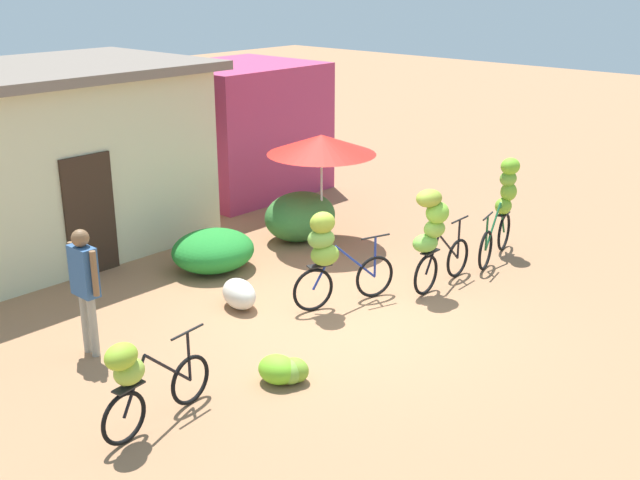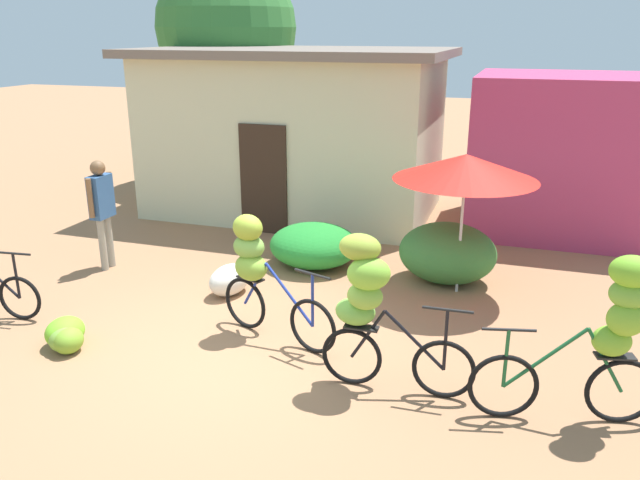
# 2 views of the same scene
# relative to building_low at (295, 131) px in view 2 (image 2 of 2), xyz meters

# --- Properties ---
(ground_plane) EXTENTS (60.00, 60.00, 0.00)m
(ground_plane) POSITION_rel_building_low_xyz_m (1.50, -5.90, -1.64)
(ground_plane) COLOR #9F704D
(building_low) EXTENTS (6.02, 3.82, 3.25)m
(building_low) POSITION_rel_building_low_xyz_m (0.00, 0.00, 0.00)
(building_low) COLOR beige
(building_low) RESTS_ON ground
(shop_pink) EXTENTS (3.20, 2.80, 2.84)m
(shop_pink) POSITION_rel_building_low_xyz_m (5.12, 0.32, -0.22)
(shop_pink) COLOR #B23763
(shop_pink) RESTS_ON ground
(tree_behind_building) EXTENTS (3.26, 3.26, 5.27)m
(tree_behind_building) POSITION_rel_building_low_xyz_m (-2.43, 2.01, 1.97)
(tree_behind_building) COLOR brown
(tree_behind_building) RESTS_ON ground
(hedge_bush_front_left) EXTENTS (1.42, 1.32, 0.67)m
(hedge_bush_front_left) POSITION_rel_building_low_xyz_m (1.43, -3.02, -1.30)
(hedge_bush_front_left) COLOR #24872F
(hedge_bush_front_left) RESTS_ON ground
(hedge_bush_front_right) EXTENTS (1.44, 1.19, 0.90)m
(hedge_bush_front_right) POSITION_rel_building_low_xyz_m (3.52, -3.04, -1.19)
(hedge_bush_front_right) COLOR #397735
(hedge_bush_front_right) RESTS_ON ground
(market_umbrella) EXTENTS (1.97, 1.97, 2.00)m
(market_umbrella) POSITION_rel_building_low_xyz_m (3.72, -3.39, 0.18)
(market_umbrella) COLOR beige
(market_umbrella) RESTS_ON ground
(bicycle_near_pile) EXTENTS (1.66, 0.64, 1.52)m
(bicycle_near_pile) POSITION_rel_building_low_xyz_m (1.56, -5.51, -0.75)
(bicycle_near_pile) COLOR black
(bicycle_near_pile) RESTS_ON ground
(bicycle_center_loaded) EXTENTS (1.60, 0.53, 1.67)m
(bicycle_center_loaded) POSITION_rel_building_low_xyz_m (3.13, -6.26, -0.64)
(bicycle_center_loaded) COLOR black
(bicycle_center_loaded) RESTS_ON ground
(bicycle_by_shop) EXTENTS (1.74, 0.52, 1.72)m
(bicycle_by_shop) POSITION_rel_building_low_xyz_m (5.34, -6.21, -0.65)
(bicycle_by_shop) COLOR black
(bicycle_by_shop) RESTS_ON ground
(banana_pile_on_ground) EXTENTS (0.56, 0.63, 0.35)m
(banana_pile_on_ground) POSITION_rel_building_low_xyz_m (-0.46, -6.57, -1.48)
(banana_pile_on_ground) COLOR #74C628
(banana_pile_on_ground) RESTS_ON ground
(produce_sack) EXTENTS (0.62, 0.80, 0.44)m
(produce_sack) POSITION_rel_building_low_xyz_m (0.66, -4.50, -1.42)
(produce_sack) COLOR silver
(produce_sack) RESTS_ON ground
(person_vendor) EXTENTS (0.23, 0.58, 1.72)m
(person_vendor) POSITION_rel_building_low_xyz_m (-1.63, -4.16, -0.58)
(person_vendor) COLOR gray
(person_vendor) RESTS_ON ground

